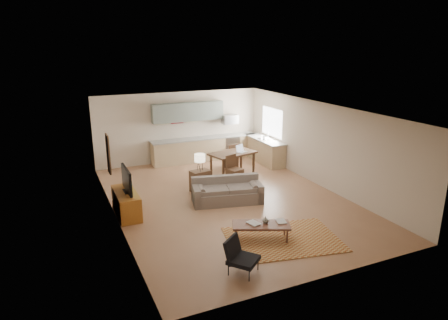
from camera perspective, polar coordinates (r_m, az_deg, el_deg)
name	(u,v)px	position (r m, az deg, el deg)	size (l,w,h in m)	color
room	(228,156)	(11.48, 0.61, 0.57)	(9.00, 9.00, 9.00)	#8F6143
kitchen_counter_back	(205,149)	(15.76, -2.79, 1.62)	(4.26, 0.64, 0.92)	tan
kitchen_counter_right	(264,150)	(15.59, 5.77, 1.38)	(0.64, 2.26, 0.92)	tan
kitchen_range	(230,146)	(16.19, 0.84, 2.00)	(0.62, 0.62, 0.90)	#A5A8AD
kitchen_microwave	(230,119)	(15.96, 0.82, 5.84)	(0.62, 0.40, 0.35)	#A5A8AD
upper_cabinets	(188,112)	(15.39, -5.17, 6.88)	(2.80, 0.34, 0.70)	slate
window_right	(272,122)	(15.49, 6.86, 5.39)	(0.02, 1.40, 1.05)	white
wall_art_left	(109,154)	(11.40, -16.17, 0.84)	(0.06, 0.42, 1.10)	olive
triptych	(177,117)	(15.43, -6.73, 6.11)	(1.70, 0.04, 0.50)	beige
rug	(283,239)	(9.74, 8.42, -11.13)	(2.61, 1.81, 0.02)	brown
sofa	(227,191)	(11.60, 0.47, -4.38)	(2.10, 0.91, 0.73)	#6B5D55
coffee_table	(261,232)	(9.59, 5.30, -10.16)	(1.35, 0.54, 0.41)	#552E1F
book_a	(250,224)	(9.43, 3.72, -9.18)	(0.29, 0.35, 0.03)	maroon
book_b	(277,222)	(9.64, 7.52, -8.72)	(0.28, 0.34, 0.02)	navy
vase	(266,220)	(9.53, 5.96, -8.50)	(0.17, 0.17, 0.16)	black
armchair	(244,257)	(8.24, 2.81, -13.63)	(0.63, 0.63, 0.73)	black
tv_credenza	(126,203)	(11.12, -13.78, -6.03)	(0.55, 1.43, 0.66)	#975319
tv	(127,180)	(10.90, -13.73, -2.79)	(0.11, 1.10, 0.66)	black
console_table	(200,181)	(12.47, -3.42, -3.01)	(0.58, 0.39, 0.68)	#3C2719
table_lamp	(200,162)	(12.28, -3.47, -0.31)	(0.33, 0.33, 0.55)	beige
dining_table	(233,163)	(14.03, 1.23, -0.49)	(1.59, 0.91, 0.81)	#3C2719
dining_chair_near	(235,169)	(13.22, 1.56, -1.31)	(0.44, 0.46, 0.92)	#3C2719
dining_chair_far	(231,155)	(14.81, 0.94, 0.67)	(0.44, 0.46, 0.92)	#3C2719
laptop	(242,149)	(13.93, 2.61, 1.64)	(0.34, 0.25, 0.25)	#A5A8AD
soap_bottle	(264,137)	(15.30, 5.73, 3.25)	(0.10, 0.10, 0.19)	beige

